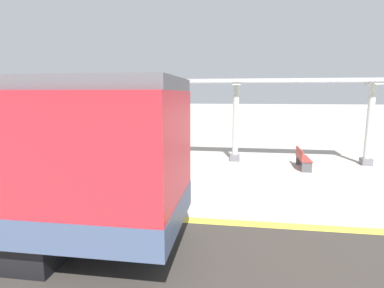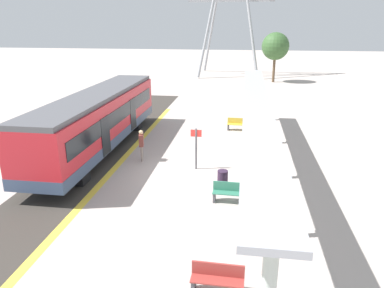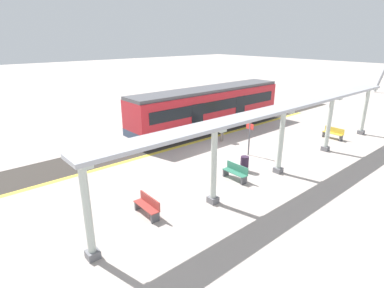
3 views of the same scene
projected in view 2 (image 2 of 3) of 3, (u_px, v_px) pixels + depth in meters
name	position (u px, v px, depth m)	size (l,w,h in m)	color
ground_plane	(184.00, 174.00, 18.42)	(176.00, 176.00, 0.00)	#B1A59C
tactile_edge_strip	(113.00, 170.00, 18.93)	(0.35, 28.34, 0.01)	yellow
trackbed	(81.00, 168.00, 19.17)	(3.20, 40.34, 0.01)	#38332D
train_near_carriage	(99.00, 120.00, 21.29)	(2.65, 14.51, 3.48)	red
canopy_pillar_second	(257.00, 190.00, 12.33)	(1.10, 0.44, 3.69)	slate
canopy_pillar_third	(254.00, 143.00, 17.23)	(1.10, 0.44, 3.69)	slate
canopy_pillar_fourth	(253.00, 115.00, 22.40)	(1.10, 0.44, 3.69)	slate
canopy_pillar_fifth	(252.00, 97.00, 27.86)	(1.10, 0.44, 3.69)	slate
canopy_beam	(257.00, 103.00, 16.72)	(1.20, 23.24, 0.16)	#A8AAB2
bench_near_end	(230.00, 192.00, 15.43)	(1.51, 0.48, 0.86)	#347A61
bench_mid_platform	(217.00, 279.00, 10.23)	(1.51, 0.47, 0.86)	#9E3630
bench_far_end	(238.00, 124.00, 25.78)	(1.52, 0.50, 0.86)	gold
trash_bin	(223.00, 180.00, 16.63)	(0.48, 0.48, 0.90)	#301F35
platform_info_sign	(196.00, 145.00, 18.64)	(0.56, 0.10, 2.20)	#4C4C51
passenger_waiting_near_edge	(141.00, 142.00, 19.82)	(0.33, 0.55, 1.77)	gray
tree_left_background	(275.00, 46.00, 45.38)	(3.40, 3.40, 6.16)	brown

